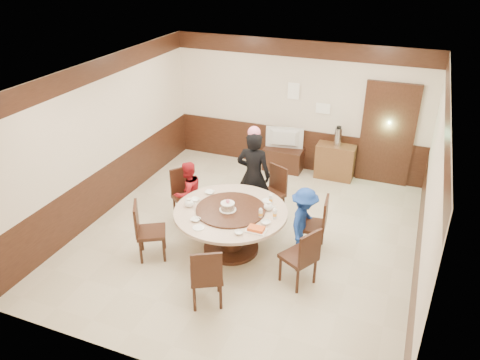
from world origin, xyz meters
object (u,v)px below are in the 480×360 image
at_px(banquet_table, 231,222).
at_px(tv_stand, 283,159).
at_px(side_cabinet, 335,162).
at_px(thermos, 338,137).
at_px(person_standing, 253,175).
at_px(shrimp_platter, 256,229).
at_px(television, 284,139).
at_px(person_blue, 304,222).
at_px(person_red, 188,193).
at_px(birthday_cake, 228,206).

bearing_deg(banquet_table, tv_stand, 91.67).
bearing_deg(side_cabinet, thermos, 0.00).
relative_size(person_standing, tv_stand, 1.97).
bearing_deg(shrimp_platter, tv_stand, 100.47).
bearing_deg(banquet_table, television, 91.67).
xyz_separation_m(tv_stand, thermos, (1.15, 0.03, 0.69)).
xyz_separation_m(person_standing, side_cabinet, (1.07, 2.12, -0.46)).
relative_size(shrimp_platter, tv_stand, 0.35).
distance_m(tv_stand, side_cabinet, 1.14).
xyz_separation_m(person_blue, side_cabinet, (-0.07, 2.91, -0.21)).
distance_m(person_standing, person_blue, 1.41).
bearing_deg(person_red, shrimp_platter, 86.00).
height_order(shrimp_platter, tv_stand, shrimp_platter).
height_order(banquet_table, person_standing, person_standing).
relative_size(banquet_table, person_standing, 1.08).
relative_size(person_red, thermos, 3.08).
distance_m(banquet_table, person_red, 1.16).
relative_size(person_blue, shrimp_platter, 3.92).
bearing_deg(shrimp_platter, person_blue, 54.60).
relative_size(person_red, shrimp_platter, 3.91).
bearing_deg(person_red, television, -173.18).
distance_m(person_standing, thermos, 2.39).
height_order(person_red, shrimp_platter, person_red).
bearing_deg(person_red, tv_stand, -173.18).
height_order(person_standing, tv_stand, person_standing).
bearing_deg(thermos, side_cabinet, 180.00).
bearing_deg(person_blue, shrimp_platter, 147.07).
relative_size(person_standing, television, 2.05).
xyz_separation_m(shrimp_platter, tv_stand, (-0.67, 3.63, -0.53)).
xyz_separation_m(tv_stand, television, (0.00, 0.00, 0.49)).
bearing_deg(thermos, birthday_cake, -108.17).
xyz_separation_m(shrimp_platter, side_cabinet, (0.47, 3.66, -0.40)).
distance_m(television, side_cabinet, 1.19).
height_order(person_red, thermos, person_red).
bearing_deg(shrimp_platter, thermos, 82.58).
xyz_separation_m(person_red, side_cabinet, (2.08, 2.72, -0.21)).
bearing_deg(person_standing, banquet_table, 86.69).
relative_size(birthday_cake, shrimp_platter, 0.90).
bearing_deg(person_standing, person_blue, 140.70).
distance_m(birthday_cake, side_cabinet, 3.50).
xyz_separation_m(person_blue, shrimp_platter, (-0.53, -0.75, 0.19)).
distance_m(shrimp_platter, tv_stand, 3.73).
height_order(person_standing, side_cabinet, person_standing).
xyz_separation_m(person_standing, person_blue, (1.14, -0.78, -0.25)).
xyz_separation_m(birthday_cake, side_cabinet, (1.07, 3.30, -0.47)).
bearing_deg(tv_stand, side_cabinet, 1.51).
relative_size(person_standing, person_blue, 1.43).
bearing_deg(thermos, banquet_table, -107.94).
distance_m(person_red, birthday_cake, 1.19).
xyz_separation_m(banquet_table, side_cabinet, (1.04, 3.25, -0.16)).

